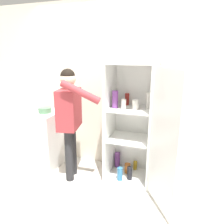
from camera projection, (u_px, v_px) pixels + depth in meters
name	position (u px, v px, depth m)	size (l,w,h in m)	color
ground_plane	(90.00, 197.00, 2.79)	(12.00, 12.00, 0.00)	beige
wall_back	(114.00, 88.00, 3.35)	(7.00, 0.06, 2.55)	beige
refrigerator	(138.00, 127.00, 2.94)	(1.01, 1.11, 1.68)	white
person	(70.00, 112.00, 3.02)	(0.70, 0.58, 1.59)	#262628
counter	(45.00, 138.00, 3.58)	(0.55, 0.64, 0.89)	white
bowl	(45.00, 110.00, 3.39)	(0.21, 0.21, 0.08)	#517F5B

